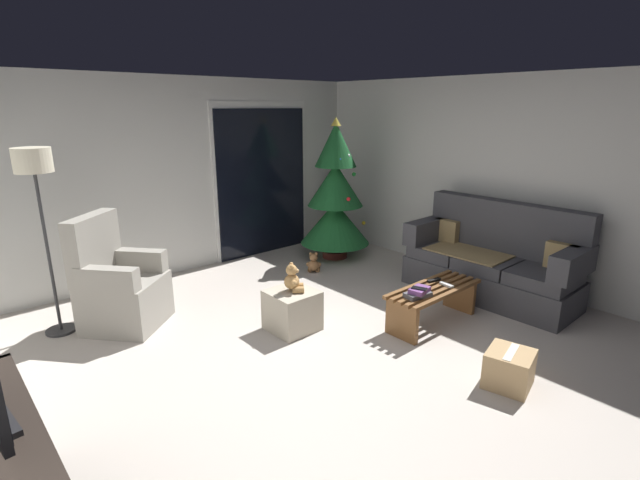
% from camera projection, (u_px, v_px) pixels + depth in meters
% --- Properties ---
extents(ground_plane, '(7.00, 7.00, 0.00)m').
position_uv_depth(ground_plane, '(339.00, 357.00, 4.11)').
color(ground_plane, '#BCB2A8').
extents(wall_back, '(5.72, 0.12, 2.50)m').
position_uv_depth(wall_back, '(175.00, 178.00, 5.96)').
color(wall_back, beige).
rests_on(wall_back, ground).
extents(wall_right, '(0.12, 6.00, 2.50)m').
position_uv_depth(wall_right, '(512.00, 182.00, 5.58)').
color(wall_right, beige).
rests_on(wall_right, ground).
extents(patio_door_frame, '(1.60, 0.02, 2.20)m').
position_uv_depth(patio_door_frame, '(262.00, 180.00, 6.78)').
color(patio_door_frame, silver).
rests_on(patio_door_frame, ground).
extents(patio_door_glass, '(1.50, 0.02, 2.10)m').
position_uv_depth(patio_door_glass, '(263.00, 183.00, 6.78)').
color(patio_door_glass, black).
rests_on(patio_door_glass, ground).
extents(couch, '(0.80, 1.95, 1.08)m').
position_uv_depth(couch, '(493.00, 262.00, 5.37)').
color(couch, '#3D3D42').
rests_on(couch, ground).
extents(coffee_table, '(1.10, 0.40, 0.39)m').
position_uv_depth(coffee_table, '(433.00, 299.00, 4.69)').
color(coffee_table, brown).
rests_on(coffee_table, ground).
extents(remote_graphite, '(0.16, 0.10, 0.02)m').
position_uv_depth(remote_graphite, '(422.00, 288.00, 4.60)').
color(remote_graphite, '#333338').
rests_on(remote_graphite, coffee_table).
extents(remote_black, '(0.16, 0.07, 0.02)m').
position_uv_depth(remote_black, '(434.00, 280.00, 4.80)').
color(remote_black, black).
rests_on(remote_black, coffee_table).
extents(remote_white, '(0.06, 0.16, 0.02)m').
position_uv_depth(remote_white, '(447.00, 285.00, 4.68)').
color(remote_white, silver).
rests_on(remote_white, coffee_table).
extents(book_stack, '(0.28, 0.19, 0.09)m').
position_uv_depth(book_stack, '(419.00, 292.00, 4.41)').
color(book_stack, '#4C4C51').
rests_on(book_stack, coffee_table).
extents(cell_phone, '(0.12, 0.16, 0.01)m').
position_uv_depth(cell_phone, '(419.00, 288.00, 4.38)').
color(cell_phone, black).
rests_on(cell_phone, book_stack).
extents(christmas_tree, '(0.99, 0.99, 1.99)m').
position_uv_depth(christmas_tree, '(335.00, 198.00, 6.58)').
color(christmas_tree, '#4C1E19').
rests_on(christmas_tree, ground).
extents(armchair, '(0.97, 0.97, 1.13)m').
position_uv_depth(armchair, '(119.00, 287.00, 4.62)').
color(armchair, gray).
rests_on(armchair, ground).
extents(floor_lamp, '(0.32, 0.32, 1.78)m').
position_uv_depth(floor_lamp, '(36.00, 179.00, 4.16)').
color(floor_lamp, '#2D2D30').
rests_on(floor_lamp, ground).
extents(ottoman, '(0.44, 0.44, 0.40)m').
position_uv_depth(ottoman, '(292.00, 310.00, 4.58)').
color(ottoman, '#B2A893').
rests_on(ottoman, ground).
extents(teddy_bear_honey, '(0.22, 0.21, 0.29)m').
position_uv_depth(teddy_bear_honey, '(293.00, 280.00, 4.49)').
color(teddy_bear_honey, tan).
rests_on(teddy_bear_honey, ottoman).
extents(teddy_bear_chestnut_by_tree, '(0.21, 0.21, 0.29)m').
position_uv_depth(teddy_bear_chestnut_by_tree, '(314.00, 264.00, 6.16)').
color(teddy_bear_chestnut_by_tree, brown).
rests_on(teddy_bear_chestnut_by_tree, ground).
extents(cardboard_box_taped_mid_floor, '(0.42, 0.41, 0.29)m').
position_uv_depth(cardboard_box_taped_mid_floor, '(509.00, 369.00, 3.66)').
color(cardboard_box_taped_mid_floor, tan).
rests_on(cardboard_box_taped_mid_floor, ground).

